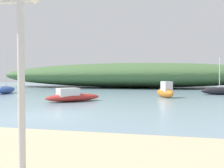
{
  "coord_description": "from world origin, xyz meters",
  "views": [
    {
      "loc": [
        5.57,
        -10.16,
        1.82
      ],
      "look_at": [
        1.94,
        6.3,
        1.31
      ],
      "focal_mm": 38.35,
      "sensor_mm": 36.0,
      "label": 1
    }
  ],
  "objects": [
    {
      "name": "ground_plane",
      "position": [
        0.0,
        0.0,
        0.0
      ],
      "size": [
        120.0,
        120.0,
        0.0
      ],
      "primitive_type": "plane",
      "color": "#7A99A8"
    },
    {
      "name": "distant_hill",
      "position": [
        -0.33,
        31.21,
        2.1
      ],
      "size": [
        48.09,
        15.0,
        4.21
      ],
      "primitive_type": "ellipsoid",
      "color": "#476B3D",
      "rests_on": "ground"
    },
    {
      "name": "mast_structure",
      "position": [
        3.01,
        -6.57,
        2.84
      ],
      "size": [
        1.05,
        0.44,
        3.3
      ],
      "color": "silver",
      "rests_on": "beach_sand"
    },
    {
      "name": "motorboat_inner_mooring",
      "position": [
        -1.08,
        6.36,
        0.38
      ],
      "size": [
        3.98,
        3.87,
        1.0
      ],
      "color": "#B72D28",
      "rests_on": "ground"
    },
    {
      "name": "sailboat_west_reach",
      "position": [
        11.03,
        15.96,
        0.38
      ],
      "size": [
        3.68,
        1.56,
        3.78
      ],
      "color": "black",
      "rests_on": "ground"
    },
    {
      "name": "motorboat_outer_mooring",
      "position": [
        5.65,
        11.44,
        0.53
      ],
      "size": [
        2.01,
        2.85,
        1.43
      ],
      "color": "orange",
      "rests_on": "ground"
    },
    {
      "name": "sailboat_east_reach",
      "position": [
        -11.4,
        12.87,
        0.4
      ],
      "size": [
        2.31,
        4.29,
        5.31
      ],
      "color": "#2D4C9E",
      "rests_on": "ground"
    }
  ]
}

